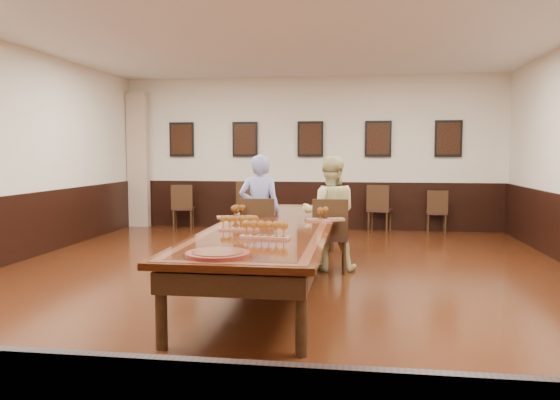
% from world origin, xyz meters
% --- Properties ---
extents(floor, '(8.00, 10.00, 0.02)m').
position_xyz_m(floor, '(0.00, 0.00, -0.01)').
color(floor, black).
rests_on(floor, ground).
extents(ceiling, '(8.00, 10.00, 0.02)m').
position_xyz_m(ceiling, '(0.00, 0.00, 3.21)').
color(ceiling, white).
rests_on(ceiling, floor).
extents(wall_back, '(8.00, 0.02, 3.20)m').
position_xyz_m(wall_back, '(0.00, 5.01, 1.60)').
color(wall_back, '#EEE1C7').
rests_on(wall_back, floor).
extents(wall_front, '(8.00, 0.02, 3.20)m').
position_xyz_m(wall_front, '(0.00, -5.01, 1.60)').
color(wall_front, '#EEE1C7').
rests_on(wall_front, floor).
extents(chair_man, '(0.50, 0.54, 1.00)m').
position_xyz_m(chair_man, '(-0.35, 0.87, 0.50)').
color(chair_man, '#311A16').
rests_on(chair_man, floor).
extents(chair_woman, '(0.50, 0.54, 1.01)m').
position_xyz_m(chair_woman, '(0.64, 0.84, 0.50)').
color(chair_woman, '#311A16').
rests_on(chair_woman, floor).
extents(spare_chair_a, '(0.52, 0.55, 0.94)m').
position_xyz_m(spare_chair_a, '(-2.67, 4.58, 0.47)').
color(spare_chair_a, '#311A16').
rests_on(spare_chair_a, floor).
extents(spare_chair_b, '(0.52, 0.56, 1.02)m').
position_xyz_m(spare_chair_b, '(-1.28, 4.74, 0.51)').
color(spare_chair_b, '#311A16').
rests_on(spare_chair_b, floor).
extents(spare_chair_c, '(0.55, 0.58, 0.96)m').
position_xyz_m(spare_chair_c, '(1.45, 4.74, 0.48)').
color(spare_chair_c, '#311A16').
rests_on(spare_chair_c, floor).
extents(spare_chair_d, '(0.43, 0.46, 0.86)m').
position_xyz_m(spare_chair_d, '(2.58, 4.79, 0.43)').
color(spare_chair_d, '#311A16').
rests_on(spare_chair_d, floor).
extents(person_man, '(0.61, 0.42, 1.59)m').
position_xyz_m(person_man, '(-0.36, 0.98, 0.80)').
color(person_man, '#4A58B9').
rests_on(person_man, floor).
extents(person_woman, '(0.82, 0.66, 1.57)m').
position_xyz_m(person_woman, '(0.63, 0.95, 0.79)').
color(person_woman, beige).
rests_on(person_woman, floor).
extents(pink_phone, '(0.13, 0.16, 0.01)m').
position_xyz_m(pink_phone, '(0.60, 0.38, 0.76)').
color(pink_phone, '#F150AF').
rests_on(pink_phone, conference_table).
extents(curtain, '(0.45, 0.18, 2.90)m').
position_xyz_m(curtain, '(-3.75, 4.82, 1.45)').
color(curtain, tan).
rests_on(curtain, floor).
extents(wainscoting, '(8.00, 10.00, 1.00)m').
position_xyz_m(wainscoting, '(0.00, 0.00, 0.50)').
color(wainscoting, black).
rests_on(wainscoting, floor).
extents(conference_table, '(1.40, 5.00, 0.76)m').
position_xyz_m(conference_table, '(0.00, 0.00, 0.61)').
color(conference_table, black).
rests_on(conference_table, floor).
extents(posters, '(6.14, 0.04, 0.74)m').
position_xyz_m(posters, '(0.00, 4.94, 1.90)').
color(posters, black).
rests_on(posters, wall_back).
extents(flight_a, '(0.50, 0.30, 0.18)m').
position_xyz_m(flight_a, '(-0.59, 0.50, 0.83)').
color(flight_a, '#995740').
rests_on(flight_a, conference_table).
extents(flight_b, '(0.51, 0.28, 0.18)m').
position_xyz_m(flight_b, '(0.59, 0.40, 0.83)').
color(flight_b, '#995740').
rests_on(flight_b, conference_table).
extents(flight_c, '(0.47, 0.21, 0.17)m').
position_xyz_m(flight_c, '(-0.31, -0.58, 0.83)').
color(flight_c, '#995740').
rests_on(flight_c, conference_table).
extents(flight_d, '(0.52, 0.22, 0.19)m').
position_xyz_m(flight_d, '(0.09, -1.16, 0.84)').
color(flight_d, '#995740').
rests_on(flight_d, conference_table).
extents(red_plate_grp, '(0.19, 0.19, 0.02)m').
position_xyz_m(red_plate_grp, '(-0.06, -0.38, 0.76)').
color(red_plate_grp, '#A8300B').
rests_on(red_plate_grp, conference_table).
extents(carved_platter, '(0.67, 0.67, 0.04)m').
position_xyz_m(carved_platter, '(-0.15, -2.13, 0.77)').
color(carved_platter, '#5B1712').
rests_on(carved_platter, conference_table).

